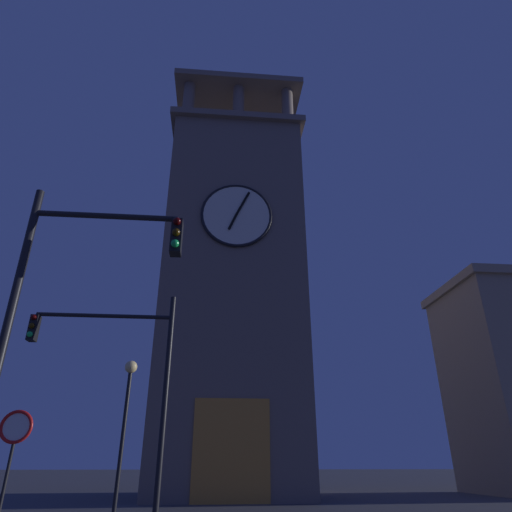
{
  "coord_description": "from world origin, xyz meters",
  "views": [
    {
      "loc": [
        0.39,
        21.13,
        1.48
      ],
      "look_at": [
        -1.78,
        -2.88,
        12.79
      ],
      "focal_mm": 31.0,
      "sensor_mm": 36.0,
      "label": 1
    }
  ],
  "objects_px": {
    "clocktower": "(232,293)",
    "street_lamp": "(127,402)",
    "traffic_signal_near": "(63,299)",
    "no_horn_sign": "(14,436)",
    "traffic_signal_mid": "(122,366)"
  },
  "relations": [
    {
      "from": "clocktower",
      "to": "street_lamp",
      "type": "bearing_deg",
      "value": 63.09
    },
    {
      "from": "traffic_signal_near",
      "to": "street_lamp",
      "type": "distance_m",
      "value": 8.47
    },
    {
      "from": "clocktower",
      "to": "traffic_signal_near",
      "type": "xyz_separation_m",
      "value": [
        3.65,
        15.96,
        -6.13
      ]
    },
    {
      "from": "traffic_signal_near",
      "to": "no_horn_sign",
      "type": "relative_size",
      "value": 2.46
    },
    {
      "from": "traffic_signal_near",
      "to": "street_lamp",
      "type": "height_order",
      "value": "traffic_signal_near"
    },
    {
      "from": "traffic_signal_mid",
      "to": "traffic_signal_near",
      "type": "bearing_deg",
      "value": 87.5
    },
    {
      "from": "clocktower",
      "to": "traffic_signal_mid",
      "type": "relative_size",
      "value": 4.3
    },
    {
      "from": "no_horn_sign",
      "to": "clocktower",
      "type": "bearing_deg",
      "value": -114.49
    },
    {
      "from": "traffic_signal_mid",
      "to": "no_horn_sign",
      "type": "bearing_deg",
      "value": 27.35
    },
    {
      "from": "traffic_signal_mid",
      "to": "street_lamp",
      "type": "relative_size",
      "value": 1.26
    },
    {
      "from": "clocktower",
      "to": "no_horn_sign",
      "type": "xyz_separation_m",
      "value": [
        5.52,
        12.12,
        -8.29
      ]
    },
    {
      "from": "street_lamp",
      "to": "no_horn_sign",
      "type": "bearing_deg",
      "value": 69.7
    },
    {
      "from": "clocktower",
      "to": "traffic_signal_mid",
      "type": "bearing_deg",
      "value": 72.72
    },
    {
      "from": "traffic_signal_near",
      "to": "no_horn_sign",
      "type": "height_order",
      "value": "traffic_signal_near"
    },
    {
      "from": "street_lamp",
      "to": "no_horn_sign",
      "type": "relative_size",
      "value": 1.82
    }
  ]
}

